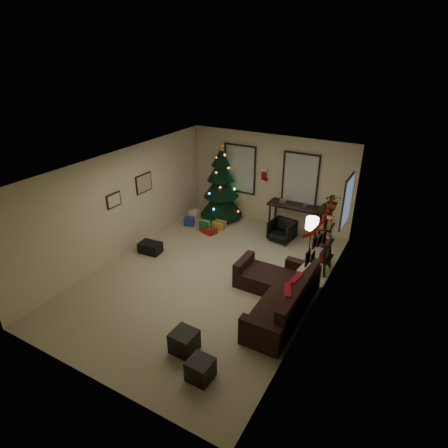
{
  "coord_description": "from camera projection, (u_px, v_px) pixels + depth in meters",
  "views": [
    {
      "loc": [
        3.99,
        -6.34,
        4.99
      ],
      "look_at": [
        0.1,
        0.6,
        1.15
      ],
      "focal_mm": 30.15,
      "sensor_mm": 36.0,
      "label": 1
    }
  ],
  "objects": [
    {
      "name": "desk",
      "position": [
        296.0,
        208.0,
        10.69
      ],
      "size": [
        1.57,
        0.56,
        0.85
      ],
      "color": "black",
      "rests_on": "floor"
    },
    {
      "name": "wall_front",
      "position": [
        83.0,
        315.0,
        5.57
      ],
      "size": [
        5.0,
        0.0,
        5.0
      ],
      "primitive_type": "plane",
      "rotation": [
        -1.57,
        0.0,
        0.0
      ],
      "color": "beige",
      "rests_on": "floor"
    },
    {
      "name": "art_abstract",
      "position": [
        114.0,
        200.0,
        9.11
      ],
      "size": [
        0.04,
        0.45,
        0.35
      ],
      "color": "black",
      "rests_on": "wall_left"
    },
    {
      "name": "stocking_right",
      "position": [
        276.0,
        178.0,
        11.01
      ],
      "size": [
        0.2,
        0.05,
        0.36
      ],
      "color": "#990F0C",
      "rests_on": "wall_back"
    },
    {
      "name": "wall_left",
      "position": [
        122.0,
        204.0,
        9.42
      ],
      "size": [
        0.0,
        7.0,
        7.0
      ],
      "primitive_type": "plane",
      "rotation": [
        1.57,
        0.0,
        1.57
      ],
      "color": "beige",
      "rests_on": "floor"
    },
    {
      "name": "ottoman_far",
      "position": [
        200.0,
        369.0,
        6.13
      ],
      "size": [
        0.4,
        0.4,
        0.37
      ],
      "primitive_type": "cube",
      "rotation": [
        0.0,
        0.0,
        -0.03
      ],
      "color": "black",
      "rests_on": "floor"
    },
    {
      "name": "desk_chair",
      "position": [
        282.0,
        230.0,
        10.43
      ],
      "size": [
        0.65,
        0.62,
        0.6
      ],
      "primitive_type": "imported",
      "rotation": [
        0.0,
        0.0,
        -0.15
      ],
      "color": "black",
      "rests_on": "floor"
    },
    {
      "name": "floor_lamp",
      "position": [
        312.0,
        227.0,
        8.69
      ],
      "size": [
        0.29,
        0.29,
        1.38
      ],
      "rotation": [
        0.0,
        0.0,
        -0.01
      ],
      "color": "black",
      "rests_on": "floor"
    },
    {
      "name": "gallery",
      "position": [
        317.0,
        244.0,
        7.07
      ],
      "size": [
        0.03,
        1.25,
        0.54
      ],
      "color": "black",
      "rests_on": "wall_right"
    },
    {
      "name": "potted_plant",
      "position": [
        334.0,
        199.0,
        8.45
      ],
      "size": [
        0.56,
        0.51,
        0.53
      ],
      "primitive_type": "imported",
      "rotation": [
        0.0,
        0.0,
        0.23
      ],
      "color": "#4C4C4C",
      "rests_on": "bookshelf"
    },
    {
      "name": "ceiling",
      "position": [
        206.0,
        166.0,
        7.73
      ],
      "size": [
        7.0,
        7.0,
        0.0
      ],
      "primitive_type": "plane",
      "rotation": [
        3.14,
        0.0,
        0.0
      ],
      "color": "white",
      "rests_on": "floor"
    },
    {
      "name": "bookshelf",
      "position": [
        327.0,
        238.0,
        8.73
      ],
      "size": [
        0.3,
        0.55,
        1.86
      ],
      "color": "black",
      "rests_on": "floor"
    },
    {
      "name": "art_map",
      "position": [
        144.0,
        183.0,
        9.96
      ],
      "size": [
        0.04,
        0.6,
        0.5
      ],
      "color": "black",
      "rests_on": "wall_left"
    },
    {
      "name": "floor",
      "position": [
        208.0,
        276.0,
        8.91
      ],
      "size": [
        7.0,
        7.0,
        0.0
      ],
      "primitive_type": "plane",
      "color": "tan",
      "rests_on": "ground"
    },
    {
      "name": "christmas_tree",
      "position": [
        221.0,
        187.0,
        11.49
      ],
      "size": [
        1.3,
        1.3,
        2.43
      ],
      "rotation": [
        0.0,
        0.0,
        0.18
      ],
      "color": "black",
      "rests_on": "floor"
    },
    {
      "name": "ottoman_near",
      "position": [
        184.0,
        341.0,
        6.68
      ],
      "size": [
        0.44,
        0.44,
        0.41
      ],
      "primitive_type": "cube",
      "rotation": [
        0.0,
        0.0,
        -0.03
      ],
      "color": "black",
      "rests_on": "floor"
    },
    {
      "name": "garland",
      "position": [
        319.0,
        220.0,
        6.99
      ],
      "size": [
        0.08,
        1.9,
        0.3
      ],
      "primitive_type": null,
      "color": "#A5140C",
      "rests_on": "wall_right"
    },
    {
      "name": "window_back_left",
      "position": [
        240.0,
        169.0,
        11.38
      ],
      "size": [
        1.05,
        0.06,
        1.5
      ],
      "color": "#728CB2",
      "rests_on": "wall_back"
    },
    {
      "name": "pillow_red_a",
      "position": [
        287.0,
        299.0,
        7.08
      ],
      "size": [
        0.29,
        0.46,
        0.45
      ],
      "primitive_type": "cube",
      "rotation": [
        0.0,
        0.0,
        0.4
      ],
      "color": "maroon",
      "rests_on": "sofa"
    },
    {
      "name": "storage_bin",
      "position": [
        150.0,
        248.0,
        9.86
      ],
      "size": [
        0.6,
        0.43,
        0.28
      ],
      "primitive_type": "cube",
      "rotation": [
        0.0,
        0.0,
        0.1
      ],
      "color": "black",
      "rests_on": "floor"
    },
    {
      "name": "wall_back",
      "position": [
        269.0,
        180.0,
        11.07
      ],
      "size": [
        5.0,
        0.0,
        5.0
      ],
      "primitive_type": "plane",
      "rotation": [
        1.57,
        0.0,
        0.0
      ],
      "color": "beige",
      "rests_on": "floor"
    },
    {
      "name": "window_back_right",
      "position": [
        300.0,
        179.0,
        10.54
      ],
      "size": [
        1.05,
        0.06,
        1.5
      ],
      "color": "#728CB2",
      "rests_on": "wall_back"
    },
    {
      "name": "pillow_red_b",
      "position": [
        295.0,
        286.0,
        7.45
      ],
      "size": [
        0.17,
        0.43,
        0.42
      ],
      "primitive_type": "cube",
      "rotation": [
        0.0,
        0.0,
        -0.13
      ],
      "color": "maroon",
      "rests_on": "sofa"
    },
    {
      "name": "presents",
      "position": [
        204.0,
        223.0,
        11.24
      ],
      "size": [
        1.3,
        0.88,
        0.3
      ],
      "rotation": [
        0.0,
        0.0,
        -0.03
      ],
      "color": "gold",
      "rests_on": "floor"
    },
    {
      "name": "window_right_wall",
      "position": [
        348.0,
        201.0,
        9.17
      ],
      "size": [
        0.06,
        0.9,
        1.3
      ],
      "color": "#728CB2",
      "rests_on": "wall_right"
    },
    {
      "name": "sofa",
      "position": [
        279.0,
        295.0,
        7.8
      ],
      "size": [
        1.72,
        2.51,
        0.83
      ],
      "color": "black",
      "rests_on": "floor"
    },
    {
      "name": "pillow_cream",
      "position": [
        303.0,
        275.0,
        7.82
      ],
      "size": [
        0.17,
        0.44,
        0.43
      ],
      "primitive_type": "cube",
      "rotation": [
        0.0,
        0.0,
        -0.12
      ],
      "color": "#C1B89C",
      "rests_on": "sofa"
    },
    {
      "name": "stocking_left",
      "position": [
        264.0,
        174.0,
        11.02
      ],
      "size": [
        0.2,
        0.05,
        0.36
      ],
      "color": "#990F0C",
      "rests_on": "wall_back"
    },
    {
      "name": "wall_right",
      "position": [
        318.0,
        253.0,
        7.22
      ],
      "size": [
        0.0,
        7.0,
        7.0
      ],
      "primitive_type": "plane",
      "rotation": [
        1.57,
        0.0,
        -1.57
      ],
      "color": "beige",
      "rests_on": "floor"
    }
  ]
}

